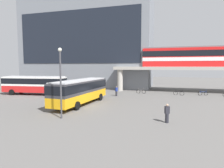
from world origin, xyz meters
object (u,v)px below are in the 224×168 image
object	(u,v)px
bicycle_blue	(203,93)
bicycle_silver	(141,91)
pedestrian_by_bike_rack	(116,91)
bus_secondary	(34,83)
station_building	(89,45)
pedestrian_near_building	(167,114)
train	(205,56)
bus_main	(81,89)
bicycle_black	(179,93)

from	to	relation	value
bicycle_blue	bicycle_silver	distance (m)	10.56
bicycle_blue	pedestrian_by_bike_rack	distance (m)	14.92
bus_secondary	bicycle_blue	distance (m)	29.30
station_building	pedestrian_near_building	world-z (taller)	station_building
bus_secondary	pedestrian_by_bike_rack	bearing A→B (deg)	9.98
bus_secondary	pedestrian_near_building	bearing A→B (deg)	-26.23
train	pedestrian_by_bike_rack	distance (m)	18.77
station_building	pedestrian_near_building	xyz separation A→B (m)	(19.60, -28.77, -9.62)
bus_main	bicycle_black	size ratio (longest dim) A/B	6.28
bus_main	bicycle_blue	world-z (taller)	bus_main
station_building	bicycle_black	size ratio (longest dim) A/B	17.77
bus_secondary	bicycle_silver	xyz separation A→B (m)	(17.78, 6.68, -1.63)
station_building	pedestrian_by_bike_rack	distance (m)	21.32
train	bicycle_blue	distance (m)	8.04
train	bus_secondary	distance (m)	31.96
station_building	pedestrian_near_building	distance (m)	36.11
bicycle_silver	pedestrian_near_building	world-z (taller)	pedestrian_near_building
train	bus_main	world-z (taller)	train
bicycle_black	bicycle_silver	distance (m)	6.54
bicycle_silver	pedestrian_by_bike_rack	size ratio (longest dim) A/B	1.07
bicycle_blue	bicycle_silver	bearing A→B (deg)	-176.37
station_building	pedestrian_by_bike_rack	world-z (taller)	station_building
train	station_building	bearing A→B (deg)	167.76
bus_main	train	bearing A→B (deg)	44.87
bus_main	bicycle_blue	xyz separation A→B (m)	(16.78, 12.95, -1.63)
train	bicycle_black	xyz separation A→B (m)	(-4.91, -5.69, -6.49)
station_building	bicycle_silver	world-z (taller)	station_building
bus_secondary	train	bearing A→B (deg)	22.32
bus_main	pedestrian_near_building	distance (m)	12.22
bicycle_blue	bicycle_silver	size ratio (longest dim) A/B	0.96
bicycle_black	pedestrian_by_bike_rack	size ratio (longest dim) A/B	1.09
bus_secondary	bicycle_blue	size ratio (longest dim) A/B	6.63
bus_secondary	bicycle_black	distance (m)	25.17
station_building	bus_secondary	xyz separation A→B (m)	(-2.82, -17.72, -8.42)
train	bicycle_silver	bearing A→B (deg)	-155.06
bicycle_black	train	bearing A→B (deg)	49.17
bus_main	station_building	bearing A→B (deg)	110.51
pedestrian_by_bike_rack	bus_main	bearing A→B (deg)	-108.26
bicycle_blue	bus_secondary	bearing A→B (deg)	-165.46
bicycle_black	pedestrian_by_bike_rack	xyz separation A→B (m)	(-10.09, -3.81, 0.41)
bus_secondary	bicycle_silver	distance (m)	19.06
train	bicycle_blue	xyz separation A→B (m)	(-0.90, -4.65, -6.49)
bus_main	bicycle_silver	world-z (taller)	bus_main
station_building	pedestrian_by_bike_rack	xyz separation A→B (m)	(11.40, -15.22, -9.65)
station_building	train	world-z (taller)	station_building
station_building	bus_secondary	bearing A→B (deg)	-99.04
bus_secondary	bicycle_silver	bearing A→B (deg)	20.58
train	pedestrian_near_building	size ratio (longest dim) A/B	13.86
bicycle_black	bicycle_silver	world-z (taller)	same
station_building	pedestrian_by_bike_rack	bearing A→B (deg)	-53.18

